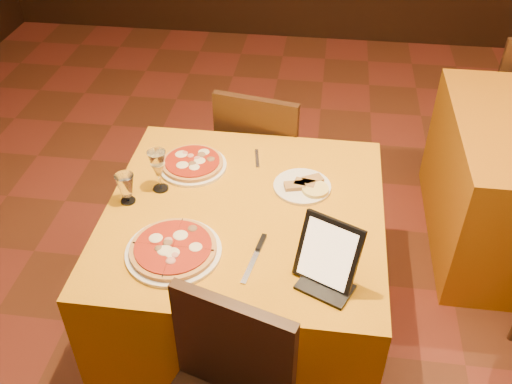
# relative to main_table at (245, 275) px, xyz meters

# --- Properties ---
(floor) EXTENTS (6.00, 7.00, 0.01)m
(floor) POSITION_rel_main_table_xyz_m (0.26, -0.07, -0.38)
(floor) COLOR #5E2D19
(floor) RESTS_ON ground
(main_table) EXTENTS (1.10, 1.10, 0.75)m
(main_table) POSITION_rel_main_table_xyz_m (0.00, 0.00, 0.00)
(main_table) COLOR orange
(main_table) RESTS_ON floor
(chair_main_far) EXTENTS (0.45, 0.45, 0.91)m
(chair_main_far) POSITION_rel_main_table_xyz_m (-0.00, 0.79, 0.08)
(chair_main_far) COLOR black
(chair_main_far) RESTS_ON floor
(pizza_near) EXTENTS (0.35, 0.35, 0.03)m
(pizza_near) POSITION_rel_main_table_xyz_m (-0.22, -0.28, 0.39)
(pizza_near) COLOR white
(pizza_near) RESTS_ON main_table
(pizza_far) EXTENTS (0.30, 0.30, 0.03)m
(pizza_far) POSITION_rel_main_table_xyz_m (-0.26, 0.25, 0.39)
(pizza_far) COLOR white
(pizza_far) RESTS_ON main_table
(cutlet_dish) EXTENTS (0.24, 0.24, 0.03)m
(cutlet_dish) POSITION_rel_main_table_xyz_m (0.22, 0.17, 0.39)
(cutlet_dish) COLOR white
(cutlet_dish) RESTS_ON main_table
(wine_glass) EXTENTS (0.10, 0.10, 0.19)m
(wine_glass) POSITION_rel_main_table_xyz_m (-0.36, 0.08, 0.47)
(wine_glass) COLOR #E7D183
(wine_glass) RESTS_ON main_table
(water_glass) EXTENTS (0.09, 0.09, 0.13)m
(water_glass) POSITION_rel_main_table_xyz_m (-0.47, -0.01, 0.44)
(water_glass) COLOR white
(water_glass) RESTS_ON main_table
(tablet) EXTENTS (0.24, 0.18, 0.24)m
(tablet) POSITION_rel_main_table_xyz_m (0.33, -0.32, 0.49)
(tablet) COLOR black
(tablet) RESTS_ON main_table
(knife) EXTENTS (0.06, 0.25, 0.01)m
(knife) POSITION_rel_main_table_xyz_m (0.08, -0.27, 0.38)
(knife) COLOR silver
(knife) RESTS_ON main_table
(fork_near) EXTENTS (0.07, 0.15, 0.01)m
(fork_near) POSITION_rel_main_table_xyz_m (-0.35, -0.21, 0.38)
(fork_near) COLOR silver
(fork_near) RESTS_ON main_table
(fork_far) EXTENTS (0.04, 0.14, 0.01)m
(fork_far) POSITION_rel_main_table_xyz_m (0.01, 0.35, 0.38)
(fork_far) COLOR silver
(fork_far) RESTS_ON main_table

